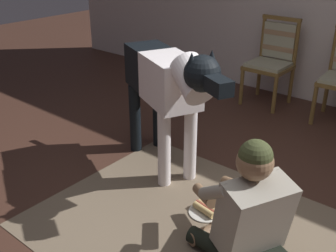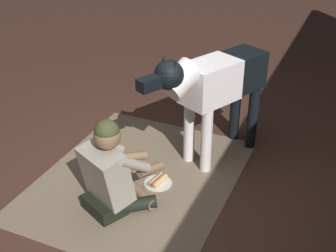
% 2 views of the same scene
% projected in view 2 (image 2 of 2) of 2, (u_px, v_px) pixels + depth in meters
% --- Properties ---
extents(ground_plane, '(14.91, 14.91, 0.00)m').
position_uv_depth(ground_plane, '(149.00, 188.00, 4.01)').
color(ground_plane, '#43291F').
extents(area_rug, '(2.04, 1.65, 0.01)m').
position_uv_depth(area_rug, '(139.00, 178.00, 4.13)').
color(area_rug, '#75644F').
rests_on(area_rug, ground).
extents(person_sitting_on_floor, '(0.72, 0.63, 0.81)m').
position_uv_depth(person_sitting_on_floor, '(112.00, 173.00, 3.63)').
color(person_sitting_on_floor, black).
rests_on(person_sitting_on_floor, ground).
extents(large_dog, '(1.43, 0.78, 1.15)m').
position_uv_depth(large_dog, '(214.00, 85.00, 4.06)').
color(large_dog, white).
rests_on(large_dog, ground).
extents(hot_dog_on_plate, '(0.25, 0.25, 0.06)m').
position_uv_depth(hot_dog_on_plate, '(158.00, 181.00, 4.05)').
color(hot_dog_on_plate, silver).
rests_on(hot_dog_on_plate, ground).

